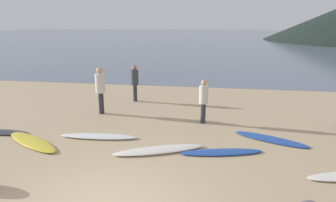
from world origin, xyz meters
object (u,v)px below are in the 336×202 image
(surfboard_6, at_px, (271,139))
(person_2, at_px, (100,87))
(surfboard_3, at_px, (99,136))
(surfboard_4, at_px, (159,150))
(surfboard_2, at_px, (32,142))
(person_1, at_px, (135,80))
(person_0, at_px, (204,98))
(surfboard_1, at_px, (0,132))
(surfboard_5, at_px, (221,152))

(surfboard_6, distance_m, person_2, 6.49)
(surfboard_3, distance_m, person_2, 2.82)
(surfboard_4, height_order, surfboard_6, surfboard_4)
(surfboard_2, height_order, person_1, person_1)
(surfboard_3, height_order, person_0, person_0)
(surfboard_3, bearing_deg, surfboard_4, -23.47)
(surfboard_3, distance_m, person_1, 4.63)
(surfboard_3, xyz_separation_m, person_1, (-0.05, 4.53, 0.92))
(surfboard_1, xyz_separation_m, person_0, (6.48, 2.11, 0.89))
(surfboard_1, distance_m, person_2, 3.75)
(surfboard_3, distance_m, surfboard_4, 2.18)
(surfboard_4, bearing_deg, surfboard_3, 137.49)
(person_0, bearing_deg, surfboard_5, 122.91)
(surfboard_3, relative_size, surfboard_6, 1.07)
(surfboard_6, relative_size, person_0, 1.44)
(surfboard_1, height_order, person_0, person_0)
(surfboard_2, height_order, surfboard_5, surfboard_2)
(surfboard_4, distance_m, person_0, 3.02)
(surfboard_3, xyz_separation_m, surfboard_6, (5.28, 0.68, -0.02))
(surfboard_3, height_order, person_2, person_2)
(surfboard_6, bearing_deg, surfboard_1, -148.81)
(surfboard_1, bearing_deg, person_0, 16.11)
(surfboard_3, bearing_deg, person_2, 104.86)
(surfboard_5, distance_m, person_2, 5.64)
(surfboard_3, distance_m, surfboard_6, 5.33)
(surfboard_2, xyz_separation_m, surfboard_4, (3.87, 0.02, 0.00))
(surfboard_1, relative_size, surfboard_5, 0.87)
(surfboard_2, bearing_deg, person_0, 59.28)
(surfboard_6, distance_m, person_0, 2.66)
(surfboard_4, bearing_deg, surfboard_5, -17.76)
(surfboard_3, bearing_deg, surfboard_5, -12.53)
(surfboard_6, relative_size, person_1, 1.38)
(person_1, bearing_deg, surfboard_3, -83.84)
(surfboard_1, bearing_deg, surfboard_6, 3.50)
(surfboard_3, relative_size, person_1, 1.47)
(surfboard_4, distance_m, surfboard_6, 3.51)
(surfboard_5, relative_size, surfboard_6, 1.01)
(surfboard_2, distance_m, person_2, 3.51)
(surfboard_2, xyz_separation_m, person_1, (1.76, 5.28, 0.92))
(surfboard_5, bearing_deg, person_2, 133.36)
(surfboard_3, bearing_deg, surfboard_1, 178.12)
(surfboard_2, relative_size, person_2, 1.34)
(surfboard_1, distance_m, surfboard_5, 7.14)
(surfboard_3, height_order, surfboard_6, surfboard_3)
(surfboard_6, bearing_deg, surfboard_4, -130.84)
(surfboard_1, height_order, person_1, person_1)
(surfboard_1, height_order, surfboard_6, surfboard_1)
(surfboard_4, bearing_deg, person_0, 44.79)
(surfboard_1, bearing_deg, surfboard_3, 0.48)
(surfboard_2, height_order, surfboard_4, surfboard_4)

